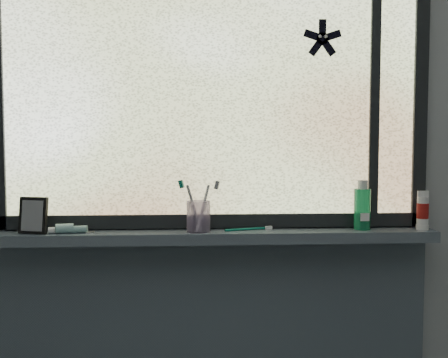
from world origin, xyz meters
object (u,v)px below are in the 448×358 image
at_px(mouthwash_bottle, 362,205).
at_px(cream_tube, 423,209).
at_px(toothbrush_cup, 198,216).
at_px(vanity_mirror, 33,215).

distance_m(mouthwash_bottle, cream_tube, 0.22).
distance_m(toothbrush_cup, cream_tube, 0.82).
height_order(vanity_mirror, toothbrush_cup, vanity_mirror).
relative_size(vanity_mirror, mouthwash_bottle, 0.86).
xyz_separation_m(vanity_mirror, mouthwash_bottle, (1.18, 0.02, 0.03)).
bearing_deg(vanity_mirror, toothbrush_cup, 15.39).
relative_size(vanity_mirror, cream_tube, 1.25).
bearing_deg(toothbrush_cup, vanity_mirror, -179.47).
relative_size(vanity_mirror, toothbrush_cup, 1.16).
distance_m(vanity_mirror, mouthwash_bottle, 1.18).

